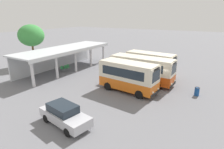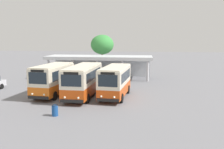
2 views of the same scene
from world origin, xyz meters
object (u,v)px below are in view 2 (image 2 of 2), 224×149
(waiting_chair_middle_seat, at_px, (99,75))
(city_bus_second_in_row, at_px, (83,80))
(waiting_chair_second_from_end, at_px, (96,75))
(city_bus_nearest_orange, at_px, (53,79))
(waiting_chair_end_by_column, at_px, (92,75))
(litter_bin_apron, at_px, (55,110))
(city_bus_middle_cream, at_px, (115,80))

(waiting_chair_middle_seat, bearing_deg, city_bus_second_in_row, -87.54)
(city_bus_second_in_row, relative_size, waiting_chair_second_from_end, 9.30)
(city_bus_nearest_orange, xyz_separation_m, waiting_chair_end_by_column, (1.65, 11.81, -1.30))
(city_bus_second_in_row, bearing_deg, waiting_chair_end_by_column, 98.02)
(city_bus_nearest_orange, relative_size, waiting_chair_end_by_column, 7.74)
(city_bus_nearest_orange, distance_m, waiting_chair_second_from_end, 11.97)
(litter_bin_apron, bearing_deg, waiting_chair_middle_seat, 89.55)
(city_bus_middle_cream, bearing_deg, waiting_chair_middle_seat, 108.17)
(city_bus_middle_cream, xyz_separation_m, waiting_chair_middle_seat, (-3.84, 11.71, -1.25))
(city_bus_second_in_row, height_order, waiting_chair_second_from_end, city_bus_second_in_row)
(city_bus_middle_cream, distance_m, waiting_chair_middle_seat, 12.39)
(city_bus_nearest_orange, distance_m, city_bus_second_in_row, 3.34)
(city_bus_nearest_orange, distance_m, waiting_chair_middle_seat, 12.13)
(waiting_chair_middle_seat, bearing_deg, waiting_chair_end_by_column, 175.92)
(waiting_chair_second_from_end, distance_m, litter_bin_apron, 18.40)
(city_bus_middle_cream, relative_size, waiting_chair_middle_seat, 8.03)
(city_bus_nearest_orange, height_order, city_bus_middle_cream, city_bus_nearest_orange)
(city_bus_nearest_orange, height_order, waiting_chair_second_from_end, city_bus_nearest_orange)
(city_bus_second_in_row, distance_m, waiting_chair_second_from_end, 11.95)
(city_bus_middle_cream, bearing_deg, waiting_chair_second_from_end, 110.78)
(waiting_chair_end_by_column, xyz_separation_m, litter_bin_apron, (1.03, -18.52, -0.07))
(litter_bin_apron, bearing_deg, waiting_chair_second_from_end, 91.38)
(waiting_chair_end_by_column, distance_m, waiting_chair_second_from_end, 0.60)
(city_bus_middle_cream, bearing_deg, waiting_chair_end_by_column, 113.04)
(city_bus_nearest_orange, relative_size, waiting_chair_middle_seat, 7.74)
(waiting_chair_second_from_end, height_order, litter_bin_apron, litter_bin_apron)
(city_bus_nearest_orange, distance_m, city_bus_middle_cream, 6.67)
(waiting_chair_second_from_end, bearing_deg, city_bus_middle_cream, -69.22)
(city_bus_nearest_orange, height_order, waiting_chair_middle_seat, city_bus_nearest_orange)
(city_bus_nearest_orange, xyz_separation_m, city_bus_middle_cream, (6.67, 0.01, -0.04))
(city_bus_middle_cream, distance_m, waiting_chair_second_from_end, 12.55)
(waiting_chair_middle_seat, distance_m, litter_bin_apron, 18.43)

